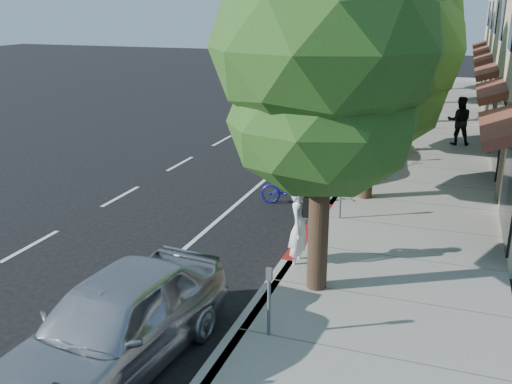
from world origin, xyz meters
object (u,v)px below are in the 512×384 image
at_px(silver_suv, 318,142).
at_px(white_pickup, 352,98).
at_px(street_tree_3, 414,16).
at_px(near_car_a, 114,324).
at_px(street_tree_1, 374,51).
at_px(bicycle, 290,190).
at_px(street_tree_0, 325,54).
at_px(dark_sedan, 324,123).
at_px(pedestrian, 459,121).
at_px(dark_suv_far, 393,77).
at_px(street_tree_2, 398,50).
at_px(cyclist, 300,228).
at_px(street_tree_5, 429,24).
at_px(street_tree_4, 422,28).

relative_size(silver_suv, white_pickup, 1.13).
distance_m(street_tree_3, near_car_a, 22.06).
distance_m(street_tree_1, bicycle, 4.52).
distance_m(street_tree_0, dark_sedan, 13.91).
bearing_deg(street_tree_0, street_tree_1, 90.00).
height_order(near_car_a, pedestrian, pedestrian).
bearing_deg(dark_sedan, dark_suv_far, 84.71).
relative_size(white_pickup, dark_suv_far, 1.05).
distance_m(street_tree_0, pedestrian, 14.65).
bearing_deg(silver_suv, street_tree_2, 41.53).
distance_m(bicycle, dark_suv_far, 25.00).
height_order(street_tree_0, street_tree_3, street_tree_3).
bearing_deg(bicycle, silver_suv, -2.36).
distance_m(street_tree_3, dark_suv_far, 12.88).
xyz_separation_m(near_car_a, pedestrian, (4.85, 17.49, 0.33)).
bearing_deg(near_car_a, street_tree_0, 61.59).
xyz_separation_m(street_tree_2, dark_suv_far, (-2.06, 18.00, -3.08)).
xyz_separation_m(cyclist, pedestrian, (3.09, 12.95, 0.18)).
relative_size(near_car_a, pedestrian, 2.40).
xyz_separation_m(cyclist, silver_suv, (-1.64, 8.40, -0.07)).
distance_m(street_tree_5, bicycle, 25.39).
relative_size(street_tree_3, dark_suv_far, 1.52).
distance_m(street_tree_0, street_tree_4, 24.00).
relative_size(street_tree_4, street_tree_5, 1.00).
distance_m(silver_suv, near_car_a, 12.94).
height_order(street_tree_0, street_tree_5, street_tree_0).
height_order(silver_suv, white_pickup, silver_suv).
xyz_separation_m(cyclist, dark_sedan, (-2.27, 12.00, -0.08)).
relative_size(street_tree_2, street_tree_4, 0.95).
bearing_deg(dark_sedan, near_car_a, -90.64).
height_order(street_tree_3, bicycle, street_tree_3).
relative_size(bicycle, near_car_a, 0.37).
distance_m(street_tree_3, bicycle, 13.95).
distance_m(cyclist, bicycle, 4.23).
height_order(street_tree_0, dark_sedan, street_tree_0).
relative_size(street_tree_5, near_car_a, 1.52).
relative_size(street_tree_0, street_tree_2, 1.11).
height_order(dark_sedan, white_pickup, dark_sedan).
relative_size(cyclist, dark_sedan, 0.36).
relative_size(street_tree_4, cyclist, 3.78).
relative_size(street_tree_0, dark_sedan, 1.44).
relative_size(street_tree_2, bicycle, 3.96).
height_order(cyclist, dark_suv_far, cyclist).
bearing_deg(street_tree_0, dark_suv_far, 93.93).
relative_size(street_tree_3, dark_sedan, 1.55).
distance_m(dark_sedan, near_car_a, 16.54).
xyz_separation_m(street_tree_0, dark_suv_far, (-2.06, 30.00, -3.82)).
relative_size(street_tree_2, cyclist, 3.59).
xyz_separation_m(street_tree_5, silver_suv, (-2.29, -20.56, -3.54)).
relative_size(silver_suv, dark_suv_far, 1.19).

